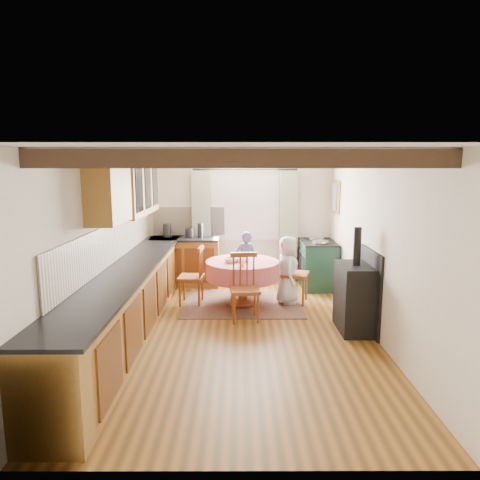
{
  "coord_description": "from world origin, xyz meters",
  "views": [
    {
      "loc": [
        -0.02,
        -5.61,
        2.24
      ],
      "look_at": [
        0.0,
        0.8,
        1.15
      ],
      "focal_mm": 32.04,
      "sensor_mm": 36.0,
      "label": 1
    }
  ],
  "objects_px": {
    "chair_right": "(295,272)",
    "child_far": "(246,261)",
    "aga_range": "(318,264)",
    "cup": "(242,263)",
    "chair_left": "(191,275)",
    "dining_table": "(242,283)",
    "cast_iron_stove": "(356,280)",
    "child_right": "(288,270)",
    "chair_near": "(245,287)"
  },
  "relations": [
    {
      "from": "chair_right",
      "to": "child_far",
      "type": "height_order",
      "value": "child_far"
    },
    {
      "from": "aga_range",
      "to": "cup",
      "type": "relative_size",
      "value": 9.58
    },
    {
      "from": "chair_left",
      "to": "aga_range",
      "type": "relative_size",
      "value": 1.0
    },
    {
      "from": "aga_range",
      "to": "child_far",
      "type": "relative_size",
      "value": 0.87
    },
    {
      "from": "aga_range",
      "to": "cup",
      "type": "distance_m",
      "value": 2.04
    },
    {
      "from": "dining_table",
      "to": "chair_right",
      "type": "bearing_deg",
      "value": 6.31
    },
    {
      "from": "cast_iron_stove",
      "to": "chair_right",
      "type": "bearing_deg",
      "value": 117.44
    },
    {
      "from": "chair_left",
      "to": "chair_right",
      "type": "relative_size",
      "value": 0.93
    },
    {
      "from": "dining_table",
      "to": "chair_left",
      "type": "bearing_deg",
      "value": 178.6
    },
    {
      "from": "child_right",
      "to": "chair_left",
      "type": "bearing_deg",
      "value": 90.97
    },
    {
      "from": "chair_near",
      "to": "child_right",
      "type": "bearing_deg",
      "value": 41.84
    },
    {
      "from": "dining_table",
      "to": "cup",
      "type": "height_order",
      "value": "cup"
    },
    {
      "from": "child_right",
      "to": "chair_right",
      "type": "bearing_deg",
      "value": -60.23
    },
    {
      "from": "cast_iron_stove",
      "to": "cup",
      "type": "relative_size",
      "value": 14.33
    },
    {
      "from": "chair_near",
      "to": "chair_right",
      "type": "relative_size",
      "value": 0.96
    },
    {
      "from": "aga_range",
      "to": "cast_iron_stove",
      "type": "xyz_separation_m",
      "value": [
        0.11,
        -2.22,
        0.28
      ]
    },
    {
      "from": "child_far",
      "to": "chair_left",
      "type": "bearing_deg",
      "value": 36.36
    },
    {
      "from": "chair_right",
      "to": "child_right",
      "type": "height_order",
      "value": "child_right"
    },
    {
      "from": "dining_table",
      "to": "child_right",
      "type": "relative_size",
      "value": 1.06
    },
    {
      "from": "cup",
      "to": "chair_left",
      "type": "bearing_deg",
      "value": 155.41
    },
    {
      "from": "chair_near",
      "to": "child_far",
      "type": "xyz_separation_m",
      "value": [
        0.04,
        1.5,
        0.06
      ]
    },
    {
      "from": "dining_table",
      "to": "cast_iron_stove",
      "type": "xyz_separation_m",
      "value": [
        1.54,
        -1.18,
        0.36
      ]
    },
    {
      "from": "chair_right",
      "to": "child_far",
      "type": "distance_m",
      "value": 1.03
    },
    {
      "from": "cup",
      "to": "child_right",
      "type": "bearing_deg",
      "value": 27.0
    },
    {
      "from": "chair_left",
      "to": "cup",
      "type": "distance_m",
      "value": 0.96
    },
    {
      "from": "dining_table",
      "to": "chair_right",
      "type": "distance_m",
      "value": 0.9
    },
    {
      "from": "chair_right",
      "to": "cast_iron_stove",
      "type": "bearing_deg",
      "value": -136.1
    },
    {
      "from": "chair_near",
      "to": "chair_right",
      "type": "distance_m",
      "value": 1.21
    },
    {
      "from": "dining_table",
      "to": "chair_right",
      "type": "xyz_separation_m",
      "value": [
        0.88,
        0.1,
        0.16
      ]
    },
    {
      "from": "dining_table",
      "to": "aga_range",
      "type": "bearing_deg",
      "value": 36.11
    },
    {
      "from": "dining_table",
      "to": "chair_right",
      "type": "relative_size",
      "value": 1.15
    },
    {
      "from": "chair_near",
      "to": "chair_right",
      "type": "height_order",
      "value": "chair_right"
    },
    {
      "from": "chair_near",
      "to": "cast_iron_stove",
      "type": "xyz_separation_m",
      "value": [
        1.51,
        -0.41,
        0.23
      ]
    },
    {
      "from": "dining_table",
      "to": "child_right",
      "type": "bearing_deg",
      "value": 1.93
    },
    {
      "from": "cast_iron_stove",
      "to": "child_right",
      "type": "bearing_deg",
      "value": 123.35
    },
    {
      "from": "chair_left",
      "to": "chair_right",
      "type": "height_order",
      "value": "chair_right"
    },
    {
      "from": "dining_table",
      "to": "aga_range",
      "type": "xyz_separation_m",
      "value": [
        1.43,
        1.04,
        0.08
      ]
    },
    {
      "from": "chair_left",
      "to": "child_far",
      "type": "distance_m",
      "value": 1.17
    },
    {
      "from": "chair_right",
      "to": "aga_range",
      "type": "distance_m",
      "value": 1.1
    },
    {
      "from": "cast_iron_stove",
      "to": "child_far",
      "type": "height_order",
      "value": "cast_iron_stove"
    },
    {
      "from": "dining_table",
      "to": "child_far",
      "type": "xyz_separation_m",
      "value": [
        0.07,
        0.74,
        0.19
      ]
    },
    {
      "from": "dining_table",
      "to": "chair_left",
      "type": "relative_size",
      "value": 1.24
    },
    {
      "from": "child_far",
      "to": "aga_range",
      "type": "bearing_deg",
      "value": -169.0
    },
    {
      "from": "dining_table",
      "to": "cast_iron_stove",
      "type": "bearing_deg",
      "value": -37.42
    },
    {
      "from": "chair_right",
      "to": "cast_iron_stove",
      "type": "relative_size",
      "value": 0.72
    },
    {
      "from": "cast_iron_stove",
      "to": "chair_near",
      "type": "bearing_deg",
      "value": 164.66
    },
    {
      "from": "chair_near",
      "to": "cup",
      "type": "distance_m",
      "value": 0.49
    },
    {
      "from": "cast_iron_stove",
      "to": "child_right",
      "type": "distance_m",
      "value": 1.45
    },
    {
      "from": "cast_iron_stove",
      "to": "child_right",
      "type": "xyz_separation_m",
      "value": [
        -0.79,
        1.2,
        -0.16
      ]
    },
    {
      "from": "dining_table",
      "to": "aga_range",
      "type": "relative_size",
      "value": 1.24
    }
  ]
}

